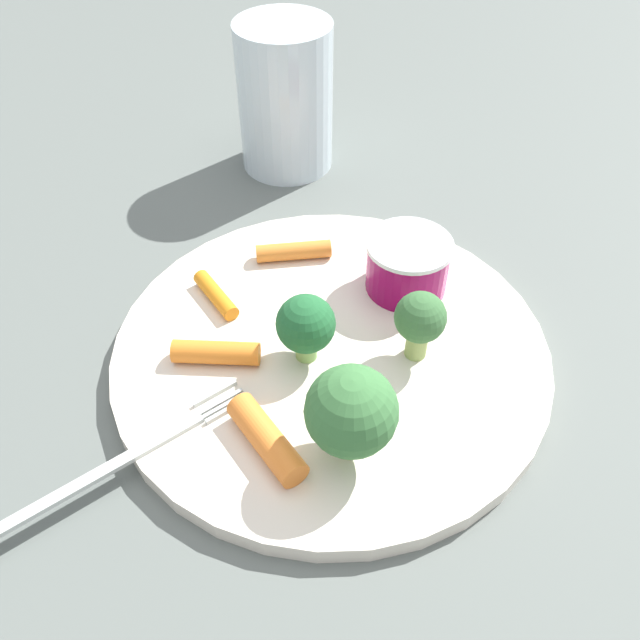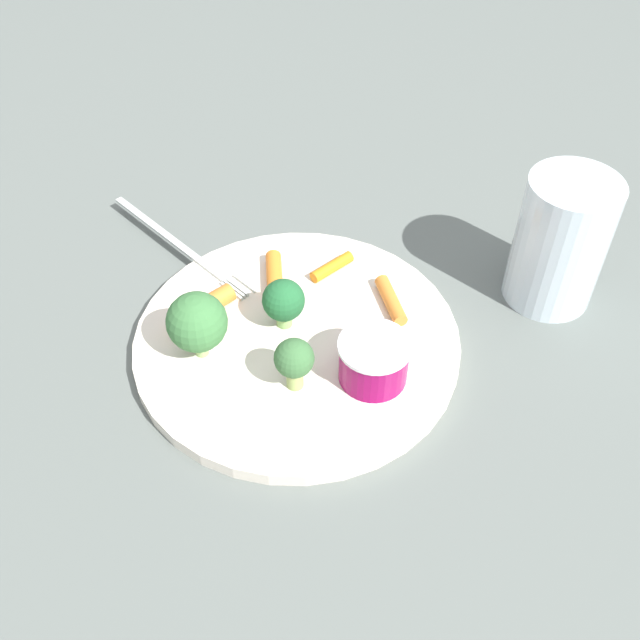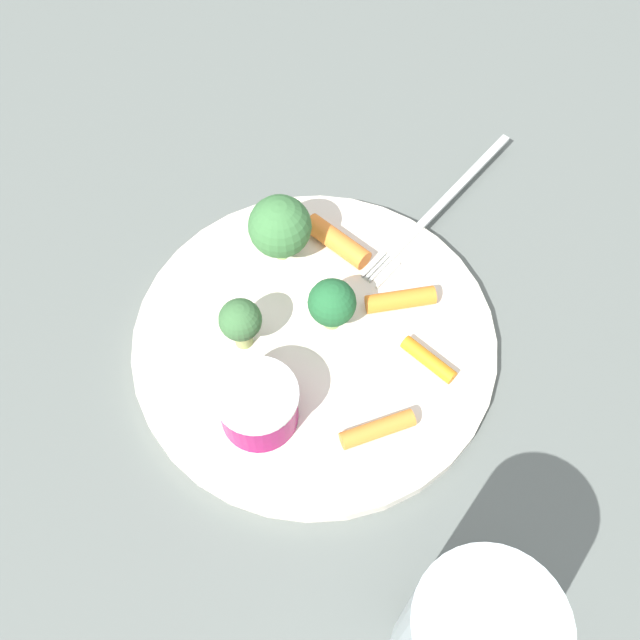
% 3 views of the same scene
% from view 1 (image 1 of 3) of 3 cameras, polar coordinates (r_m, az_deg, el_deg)
% --- Properties ---
extents(ground_plane, '(2.40, 2.40, 0.00)m').
position_cam_1_polar(ground_plane, '(0.42, 0.91, -3.25)').
color(ground_plane, '#5A615D').
extents(plate, '(0.26, 0.26, 0.01)m').
position_cam_1_polar(plate, '(0.41, 0.92, -2.70)').
color(plate, silver).
rests_on(plate, ground_plane).
extents(sauce_cup, '(0.06, 0.06, 0.04)m').
position_cam_1_polar(sauce_cup, '(0.44, 7.43, 4.64)').
color(sauce_cup, '#810647').
rests_on(sauce_cup, plate).
extents(broccoli_floret_0, '(0.03, 0.03, 0.05)m').
position_cam_1_polar(broccoli_floret_0, '(0.39, 8.47, -0.00)').
color(broccoli_floret_0, '#96AC5D').
rests_on(broccoli_floret_0, plate).
extents(broccoli_floret_1, '(0.05, 0.05, 0.06)m').
position_cam_1_polar(broccoli_floret_1, '(0.33, 2.67, -7.77)').
color(broccoli_floret_1, '#93B768').
rests_on(broccoli_floret_1, plate).
extents(broccoli_floret_2, '(0.03, 0.03, 0.04)m').
position_cam_1_polar(broccoli_floret_2, '(0.39, -1.45, -0.14)').
color(broccoli_floret_2, '#86B461').
rests_on(broccoli_floret_2, plate).
extents(carrot_stick_0, '(0.03, 0.05, 0.01)m').
position_cam_1_polar(carrot_stick_0, '(0.46, -2.25, 5.86)').
color(carrot_stick_0, orange).
rests_on(carrot_stick_0, plate).
extents(carrot_stick_1, '(0.04, 0.05, 0.01)m').
position_cam_1_polar(carrot_stick_1, '(0.40, -8.80, -2.74)').
color(carrot_stick_1, orange).
rests_on(carrot_stick_1, plate).
extents(carrot_stick_2, '(0.04, 0.01, 0.01)m').
position_cam_1_polar(carrot_stick_2, '(0.44, -8.81, 2.12)').
color(carrot_stick_2, orange).
rests_on(carrot_stick_2, plate).
extents(carrot_stick_3, '(0.06, 0.02, 0.02)m').
position_cam_1_polar(carrot_stick_3, '(0.36, -4.54, -10.00)').
color(carrot_stick_3, orange).
rests_on(carrot_stick_3, plate).
extents(fork, '(0.03, 0.19, 0.00)m').
position_cam_1_polar(fork, '(0.37, -18.97, -12.67)').
color(fork, silver).
rests_on(fork, plate).
extents(drinking_glass, '(0.08, 0.08, 0.12)m').
position_cam_1_polar(drinking_glass, '(0.56, -2.96, 18.29)').
color(drinking_glass, silver).
rests_on(drinking_glass, ground_plane).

